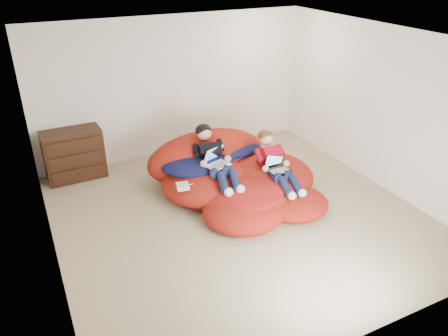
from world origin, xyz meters
The scene contains 9 objects.
room_shell centered at (0.00, 0.00, 0.22)m, with size 5.10×5.10×2.77m.
dresser centered at (-1.90, 2.25, 0.42)m, with size 0.95×0.55×0.84m.
beanbag_pile centered at (0.25, 0.63, 0.27)m, with size 2.52×2.42×0.94m.
cream_pillow centered at (-0.18, 1.32, 0.62)m, with size 0.42×0.26×0.26m, color beige.
older_boy centered at (-0.06, 0.74, 0.67)m, with size 0.42×1.25×0.70m.
younger_boy centered at (0.74, 0.26, 0.63)m, with size 0.35×1.09×0.71m.
laptop_white centered at (-0.06, 0.63, 0.64)m, with size 0.41×0.44×0.24m.
laptop_black centered at (0.74, 0.18, 0.57)m, with size 0.34×0.30×0.24m.
power_adapter centered at (-0.67, 0.46, 0.42)m, with size 0.18×0.18×0.07m, color silver.
Camera 1 is at (-2.55, -4.71, 3.49)m, focal length 35.00 mm.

